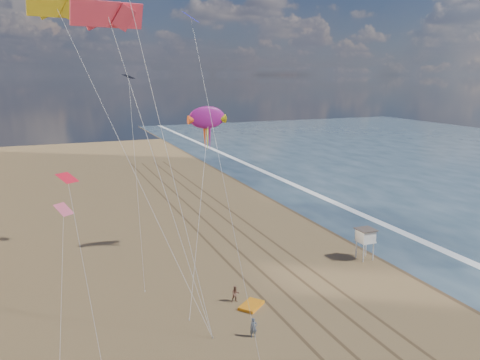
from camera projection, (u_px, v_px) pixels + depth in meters
name	position (u px, v px, depth m)	size (l,w,h in m)	color
wet_sand	(326.00, 212.00, 69.01)	(260.00, 260.00, 0.00)	#42301E
foam	(350.00, 209.00, 70.56)	(260.00, 260.00, 0.00)	white
tracks	(251.00, 251.00, 53.90)	(7.68, 120.00, 0.01)	brown
lifeguard_stand	(366.00, 236.00, 50.99)	(1.93, 1.93, 3.48)	white
grounded_kite	(251.00, 305.00, 40.91)	(2.30, 1.46, 0.26)	orange
show_kite	(207.00, 118.00, 49.99)	(5.29, 7.35, 20.90)	#A21885
kite_flyer_a	(253.00, 328.00, 36.04)	(0.58, 0.38, 1.58)	#525B69
kite_flyer_b	(235.00, 294.00, 41.66)	(0.75, 0.58, 1.54)	#8A5A46
small_kites	(115.00, 115.00, 37.30)	(11.32, 19.45, 14.33)	black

